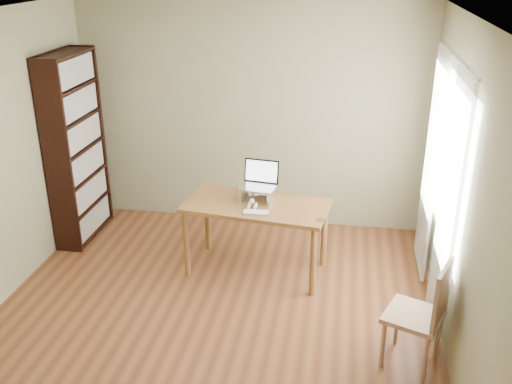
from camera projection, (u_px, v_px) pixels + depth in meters
name	position (u px, v px, depth m)	size (l,w,h in m)	color
room	(207.00, 191.00, 4.50)	(4.04, 4.54, 2.64)	#592E17
bookshelf	(76.00, 148.00, 6.27)	(0.30, 0.90, 2.10)	black
curtains	(439.00, 184.00, 4.99)	(0.03, 1.90, 2.25)	silver
desk	(256.00, 213.00, 5.66)	(1.48, 0.88, 0.75)	brown
laptop_stand	(258.00, 193.00, 5.66)	(0.32, 0.25, 0.13)	silver
laptop	(259.00, 180.00, 5.67)	(0.38, 0.34, 0.25)	silver
keyboard	(256.00, 212.00, 5.41)	(0.26, 0.12, 0.02)	silver
coaster	(321.00, 219.00, 5.29)	(0.09, 0.09, 0.01)	#4F341B
cat	(255.00, 193.00, 5.70)	(0.26, 0.49, 0.16)	#423C33
chair	(424.00, 310.00, 4.38)	(0.54, 0.54, 0.93)	#A87C5B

